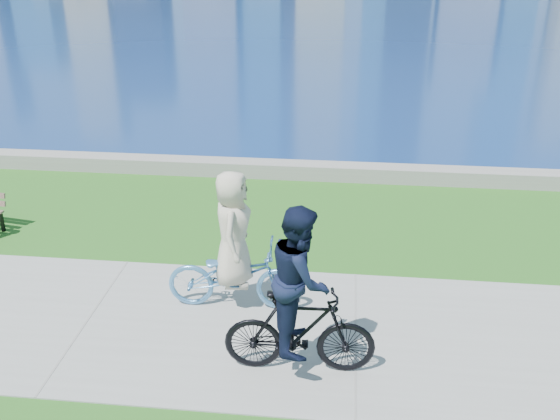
% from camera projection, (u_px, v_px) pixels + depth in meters
% --- Properties ---
extents(ground, '(320.00, 320.00, 0.00)m').
position_uv_depth(ground, '(89.00, 319.00, 9.40)').
color(ground, '#205717').
rests_on(ground, ground).
extents(concrete_path, '(80.00, 3.50, 0.02)m').
position_uv_depth(concrete_path, '(89.00, 319.00, 9.40)').
color(concrete_path, gray).
rests_on(concrete_path, ground).
extents(seawall, '(90.00, 0.50, 0.35)m').
position_uv_depth(seawall, '(188.00, 166.00, 14.94)').
color(seawall, gray).
rests_on(seawall, ground).
extents(cyclist_woman, '(0.78, 2.09, 2.23)m').
position_uv_depth(cyclist_woman, '(234.00, 259.00, 9.37)').
color(cyclist_woman, '#508EC4').
rests_on(cyclist_woman, ground).
extents(cyclist_man, '(0.76, 1.99, 2.37)m').
position_uv_depth(cyclist_man, '(300.00, 306.00, 7.91)').
color(cyclist_man, black).
rests_on(cyclist_man, ground).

